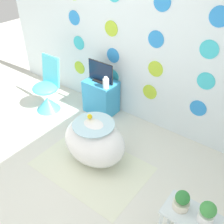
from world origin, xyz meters
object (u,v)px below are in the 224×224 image
Objects in this scene: chair at (47,95)px; tv at (100,73)px; vase at (106,83)px; potted_plant_right at (207,213)px; bathtub at (94,141)px; potted_plant_left at (182,201)px.

chair is 1.96× the size of tv.
potted_plant_right is (1.92, -1.15, -0.02)m from vase.
bathtub is 1.36m from potted_plant_left.
tv reaches higher than potted_plant_left.
chair is 4.90× the size of vase.
tv is 0.22m from vase.
bathtub is 0.95m from vase.
potted_plant_right is (2.83, -0.78, 0.32)m from chair.
potted_plant_left is (1.89, -1.25, -0.11)m from tv.
vase is at bearing 149.24° from potted_plant_right.
potted_plant_left is at bearing -15.92° from bathtub.
vase is (0.18, -0.10, -0.06)m from tv.
potted_plant_left is (2.62, -0.78, 0.30)m from chair.
bathtub is at bearing 164.08° from potted_plant_left.
bathtub is 0.94× the size of chair.
vase is at bearing 146.18° from potted_plant_left.
bathtub is 4.30× the size of potted_plant_left.
vase is 2.06m from potted_plant_left.
vase is (-0.44, 0.78, 0.32)m from bathtub.
potted_plant_left is at bearing -179.25° from potted_plant_right.
tv is 2.34× the size of potted_plant_left.
bathtub is at bearing 166.35° from potted_plant_right.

